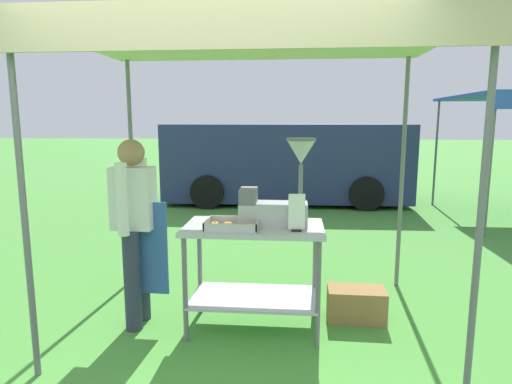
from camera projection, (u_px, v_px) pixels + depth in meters
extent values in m
plane|color=#478E38|center=(267.00, 210.00, 8.66)|extent=(70.00, 70.00, 0.00)
cylinder|color=slate|center=(24.00, 207.00, 2.85)|extent=(0.04, 0.04, 2.39)
cylinder|color=slate|center=(481.00, 216.00, 2.60)|extent=(0.04, 0.04, 2.39)
cylinder|color=slate|center=(132.00, 173.00, 4.76)|extent=(0.04, 0.04, 2.39)
cylinder|color=slate|center=(402.00, 176.00, 4.51)|extent=(0.04, 0.04, 2.39)
cube|color=#CCB78E|center=(255.00, 38.00, 3.48)|extent=(3.09, 2.14, 0.05)
cube|color=#CCB78E|center=(239.00, 27.00, 2.46)|extent=(3.09, 0.02, 0.24)
cube|color=#B7B7BC|center=(254.00, 228.00, 3.58)|extent=(1.14, 0.64, 0.04)
cube|color=#B7B7BC|center=(254.00, 297.00, 3.68)|extent=(1.05, 0.59, 0.02)
cylinder|color=slate|center=(185.00, 290.00, 3.43)|extent=(0.04, 0.04, 0.87)
cylinder|color=slate|center=(318.00, 295.00, 3.34)|extent=(0.04, 0.04, 0.87)
cylinder|color=slate|center=(200.00, 267.00, 3.97)|extent=(0.04, 0.04, 0.87)
cylinder|color=slate|center=(315.00, 271.00, 3.88)|extent=(0.04, 0.04, 0.87)
cube|color=#B7B7BC|center=(232.00, 228.00, 3.47)|extent=(0.42, 0.30, 0.01)
cube|color=#B7B7BC|center=(230.00, 228.00, 3.33)|extent=(0.42, 0.01, 0.06)
cube|color=#B7B7BC|center=(235.00, 219.00, 3.61)|extent=(0.42, 0.01, 0.06)
cube|color=#B7B7BC|center=(207.00, 223.00, 3.49)|extent=(0.01, 0.30, 0.06)
cube|color=#B7B7BC|center=(258.00, 224.00, 3.45)|extent=(0.01, 0.30, 0.06)
torus|color=gold|center=(215.00, 223.00, 3.56)|extent=(0.10, 0.10, 0.02)
torus|color=gold|center=(252.00, 226.00, 3.47)|extent=(0.09, 0.09, 0.02)
torus|color=gold|center=(228.00, 223.00, 3.55)|extent=(0.08, 0.08, 0.02)
torus|color=gold|center=(238.00, 228.00, 3.41)|extent=(0.10, 0.10, 0.02)
torus|color=gold|center=(214.00, 228.00, 3.40)|extent=(0.09, 0.09, 0.02)
torus|color=gold|center=(246.00, 229.00, 3.36)|extent=(0.08, 0.08, 0.02)
torus|color=gold|center=(220.00, 226.00, 3.46)|extent=(0.08, 0.08, 0.02)
torus|color=gold|center=(213.00, 225.00, 3.49)|extent=(0.10, 0.10, 0.02)
torus|color=gold|center=(226.00, 228.00, 3.40)|extent=(0.08, 0.08, 0.02)
torus|color=gold|center=(240.00, 226.00, 3.47)|extent=(0.08, 0.08, 0.02)
cube|color=#B7B7BC|center=(274.00, 214.00, 3.61)|extent=(0.56, 0.28, 0.18)
cube|color=slate|center=(248.00, 195.00, 3.60)|extent=(0.14, 0.22, 0.12)
cylinder|color=slate|center=(301.00, 184.00, 3.55)|extent=(0.04, 0.04, 0.33)
cone|color=#B7B7BC|center=(301.00, 153.00, 3.51)|extent=(0.23, 0.23, 0.19)
cylinder|color=slate|center=(301.00, 139.00, 3.49)|extent=(0.24, 0.24, 0.02)
cube|color=black|center=(296.00, 230.00, 3.39)|extent=(0.08, 0.05, 0.02)
cube|color=white|center=(297.00, 212.00, 3.37)|extent=(0.13, 0.02, 0.28)
cylinder|color=#2D3347|center=(141.00, 273.00, 3.84)|extent=(0.14, 0.14, 0.86)
cylinder|color=#2D3347|center=(132.00, 281.00, 3.64)|extent=(0.14, 0.14, 0.86)
cube|color=silver|center=(133.00, 198.00, 3.63)|extent=(0.34, 0.23, 0.52)
cube|color=#335BA3|center=(149.00, 248.00, 3.69)|extent=(0.32, 0.03, 0.80)
cylinder|color=silver|center=(143.00, 191.00, 3.84)|extent=(0.09, 0.09, 0.58)
cylinder|color=silver|center=(122.00, 200.00, 3.41)|extent=(0.09, 0.09, 0.58)
sphere|color=#A87A56|center=(131.00, 153.00, 3.57)|extent=(0.22, 0.22, 0.22)
cube|color=olive|center=(356.00, 304.00, 3.87)|extent=(0.51, 0.30, 0.29)
cube|color=navy|center=(286.00, 161.00, 9.53)|extent=(5.17, 2.03, 1.60)
cube|color=#1E2833|center=(196.00, 143.00, 9.59)|extent=(0.14, 1.62, 0.70)
cylinder|color=black|center=(208.00, 192.00, 8.80)|extent=(0.69, 0.26, 0.68)
cylinder|color=black|center=(221.00, 180.00, 10.64)|extent=(0.69, 0.26, 0.68)
cylinder|color=black|center=(366.00, 193.00, 8.61)|extent=(0.69, 0.26, 0.68)
cylinder|color=black|center=(352.00, 181.00, 10.44)|extent=(0.69, 0.26, 0.68)
cylinder|color=slate|center=(490.00, 167.00, 6.54)|extent=(0.04, 0.04, 2.16)
cylinder|color=slate|center=(436.00, 154.00, 9.05)|extent=(0.04, 0.04, 2.16)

